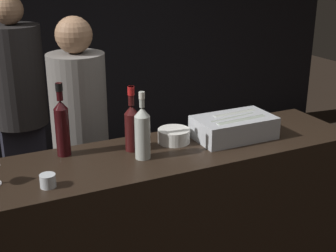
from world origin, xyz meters
TOP-DOWN VIEW (x-y plane):
  - wall_back_chalkboard at (0.00, 2.82)m, footprint 6.40×0.06m
  - bar_counter at (0.00, 0.27)m, footprint 2.04×0.53m
  - ice_bin_with_bottles at (0.39, 0.27)m, footprint 0.42×0.25m
  - bowl_white at (0.06, 0.35)m, footprint 0.17×0.17m
  - candle_votive at (-0.65, 0.13)m, footprint 0.07×0.07m
  - red_wine_bottle_black_foil at (-0.50, 0.44)m, footprint 0.07×0.07m
  - red_wine_bottle_tall at (-0.17, 0.35)m, footprint 0.07×0.07m
  - white_wine_bottle at (-0.16, 0.23)m, footprint 0.08×0.08m
  - person_in_hoodie at (-0.53, 1.74)m, footprint 0.41×0.41m
  - person_blond_tee at (-0.30, 0.90)m, footprint 0.33×0.33m

SIDE VIEW (x-z plane):
  - bar_counter at x=0.00m, z-range 0.00..1.04m
  - person_blond_tee at x=-0.30m, z-range 0.10..1.75m
  - person_in_hoodie at x=-0.53m, z-range 0.09..1.81m
  - candle_votive at x=-0.65m, z-range 1.04..1.10m
  - bowl_white at x=0.06m, z-range 1.04..1.11m
  - ice_bin_with_bottles at x=0.39m, z-range 1.04..1.16m
  - red_wine_bottle_tall at x=-0.17m, z-range 1.01..1.34m
  - white_wine_bottle at x=-0.16m, z-range 1.01..1.34m
  - red_wine_bottle_black_foil at x=-0.50m, z-range 1.01..1.38m
  - wall_back_chalkboard at x=0.00m, z-range 0.00..2.80m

